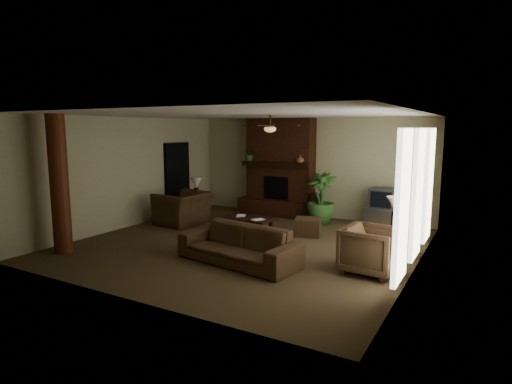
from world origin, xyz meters
The scene contains 23 objects.
room_shell centered at (0.00, 0.00, 1.40)m, with size 7.00×7.00×7.00m.
fireplace centered at (-0.80, 3.22, 1.16)m, with size 2.40×0.70×2.80m.
windows centered at (3.45, 0.20, 1.35)m, with size 0.08×3.65×2.35m.
log_column centered at (-2.95, -2.40, 1.40)m, with size 0.36×0.36×2.80m, color brown.
doorway centered at (-3.44, 1.80, 1.05)m, with size 0.10×1.00×2.10m, color black.
ceiling_fan centered at (0.40, 0.30, 2.53)m, with size 1.35×1.35×0.37m.
sofa centered at (0.55, -1.22, 0.46)m, with size 2.37×0.69×0.93m, color #44301D.
armchair_left centered at (-2.47, 0.86, 0.56)m, with size 1.29×0.84×1.13m, color #44301D.
armchair_right centered at (2.85, -0.59, 0.46)m, with size 0.89×0.84×0.92m, color #44301D.
coffee_table centered at (-0.39, 0.67, 0.37)m, with size 1.20×0.70×0.43m.
ottoman centered at (0.87, 1.36, 0.20)m, with size 0.60×0.60×0.40m, color #44301D.
tv_stand centered at (2.24, 2.97, 0.25)m, with size 0.85×0.50×0.50m, color #B8B8BA.
tv centered at (2.23, 3.01, 0.76)m, with size 0.69×0.58×0.52m.
floor_vase centered at (0.37, 3.02, 0.43)m, with size 0.34×0.34×0.77m.
floor_plant centered at (0.67, 2.72, 0.38)m, with size 0.76×1.36×0.76m, color #336026.
side_table_left centered at (-2.42, 1.41, 0.28)m, with size 0.50×0.50×0.55m, color black.
lamp_left centered at (-2.46, 1.42, 1.00)m, with size 0.41×0.41×0.65m.
side_table_right centered at (3.05, 0.61, 0.28)m, with size 0.50×0.50×0.55m, color black.
lamp_right centered at (3.00, 0.63, 1.00)m, with size 0.46×0.46×0.65m.
mantel_plant centered at (-1.66, 2.97, 1.72)m, with size 0.38×0.42×0.33m, color #336026.
mantel_vase centered at (-0.05, 2.98, 1.67)m, with size 0.22×0.23×0.22m, color brown.
book_a centered at (-0.67, 0.64, 0.57)m, with size 0.22×0.03×0.29m, color #999999.
book_b centered at (-0.11, 0.56, 0.58)m, with size 0.21×0.02×0.29m, color #999999.
Camera 1 is at (4.63, -7.78, 2.53)m, focal length 29.73 mm.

